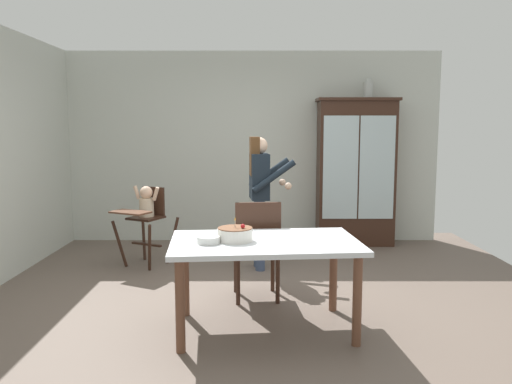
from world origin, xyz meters
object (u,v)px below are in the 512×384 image
china_cabinet (355,172)px  adult_person (260,186)px  birthday_cake (235,234)px  serving_bowl (208,240)px  dining_chair_far_side (257,244)px  high_chair_with_toddler (145,211)px  dining_table (264,252)px  ceramic_vase (368,89)px

china_cabinet → adult_person: size_ratio=1.33×
birthday_cake → adult_person: bearing=83.4°
china_cabinet → serving_bowl: 3.65m
serving_bowl → dining_chair_far_side: (0.38, 0.79, -0.21)m
adult_person → serving_bowl: adult_person is taller
high_chair_with_toddler → serving_bowl: bearing=-39.1°
dining_table → ceramic_vase: bearing=64.6°
ceramic_vase → dining_chair_far_side: size_ratio=0.28×
dining_table → dining_chair_far_side: dining_chair_far_side is taller
adult_person → ceramic_vase: bearing=-55.8°
ceramic_vase → serving_bowl: size_ratio=1.50×
adult_person → birthday_cake: size_ratio=5.47×
dining_chair_far_side → china_cabinet: bearing=-125.3°
dining_chair_far_side → ceramic_vase: bearing=-127.8°
china_cabinet → high_chair_with_toddler: bearing=-157.5°
adult_person → dining_chair_far_side: (-0.04, -1.13, -0.41)m
ceramic_vase → high_chair_with_toddler: (-2.84, -1.12, -1.50)m
birthday_cake → serving_bowl: bearing=-156.5°
china_cabinet → adult_person: bearing=-136.6°
china_cabinet → ceramic_vase: 1.14m
dining_table → birthday_cake: birthday_cake is taller
ceramic_vase → adult_person: 2.29m
china_cabinet → serving_bowl: bearing=-118.8°
china_cabinet → high_chair_with_toddler: (-2.69, -1.11, -0.37)m
birthday_cake → dining_chair_far_side: bearing=75.9°
birthday_cake → dining_chair_far_side: size_ratio=0.29×
china_cabinet → dining_table: china_cabinet is taller
dining_table → serving_bowl: bearing=-166.2°
china_cabinet → ceramic_vase: bearing=1.5°
dining_table → dining_chair_far_side: size_ratio=1.63×
serving_bowl → high_chair_with_toddler: bearing=114.2°
serving_bowl → dining_chair_far_side: 0.90m
serving_bowl → dining_chair_far_side: dining_chair_far_side is taller
adult_person → birthday_cake: adult_person is taller
ceramic_vase → dining_chair_far_side: 3.26m
high_chair_with_toddler → adult_person: size_ratio=0.62×
ceramic_vase → birthday_cake: (-1.70, -3.10, -1.36)m
ceramic_vase → adult_person: size_ratio=0.18×
birthday_cake → dining_chair_far_side: 0.76m
high_chair_with_toddler → birthday_cake: high_chair_with_toddler is taller
china_cabinet → ceramic_vase: ceramic_vase is taller
ceramic_vase → birthday_cake: ceramic_vase is taller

